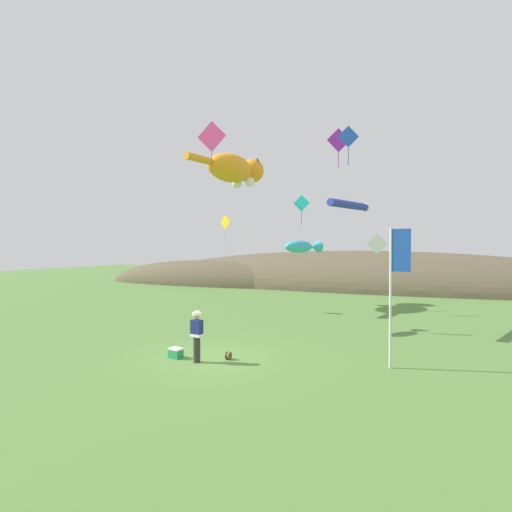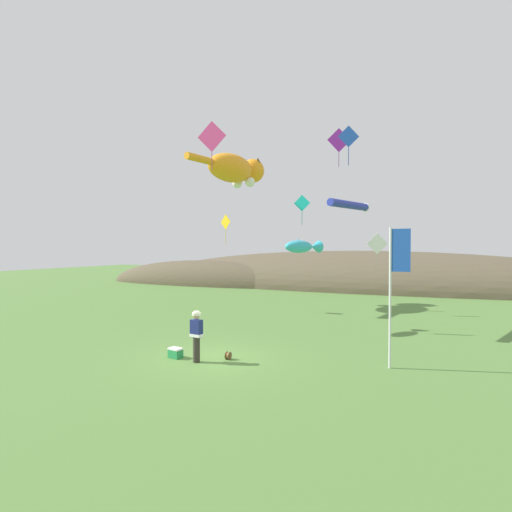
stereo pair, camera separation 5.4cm
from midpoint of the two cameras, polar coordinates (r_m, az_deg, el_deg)
ground_plane at (r=14.78m, az=-6.75°, el=-14.42°), size 120.00×120.00×0.00m
distant_hill_ridge at (r=42.05m, az=11.38°, el=-4.25°), size 53.99×14.21×7.33m
festival_attendant at (r=14.23m, az=-8.57°, el=-11.08°), size 0.45×0.31×1.77m
kite_spool at (r=14.64m, az=-4.06°, el=-14.01°), size 0.15×0.28×0.28m
picnic_cooler at (r=15.07m, az=-11.50°, el=-13.41°), size 0.54×0.41×0.36m
festival_banner_pole at (r=13.83m, az=19.17°, el=-2.74°), size 0.66×0.08×4.64m
kite_giant_cat at (r=28.12m, az=-3.03°, el=12.24°), size 2.86×7.32×2.25m
kite_fish_windsock at (r=19.19m, az=6.58°, el=1.36°), size 1.56×2.28×0.69m
kite_tube_streamer at (r=19.48m, az=13.09°, el=7.12°), size 1.42×3.17×0.44m
kite_diamond_blue at (r=21.32m, az=12.99°, el=16.24°), size 0.97×0.51×1.98m
kite_diamond_white at (r=24.76m, az=16.81°, el=1.66°), size 1.13×0.57×2.16m
kite_diamond_gold at (r=24.99m, az=-4.47°, el=4.81°), size 0.89×0.40×1.87m
kite_diamond_violet at (r=25.54m, az=11.65°, el=15.86°), size 1.24×0.78×2.35m
kite_diamond_pink at (r=20.52m, az=-6.43°, el=16.58°), size 1.50×0.22×2.41m
kite_diamond_teal at (r=26.31m, az=6.48°, el=7.47°), size 1.08×0.11×1.98m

